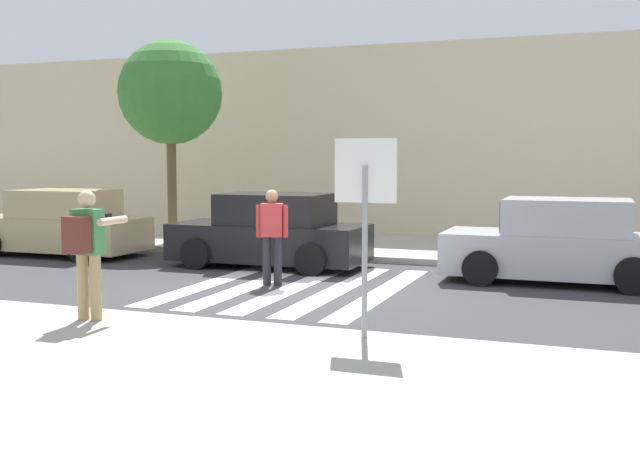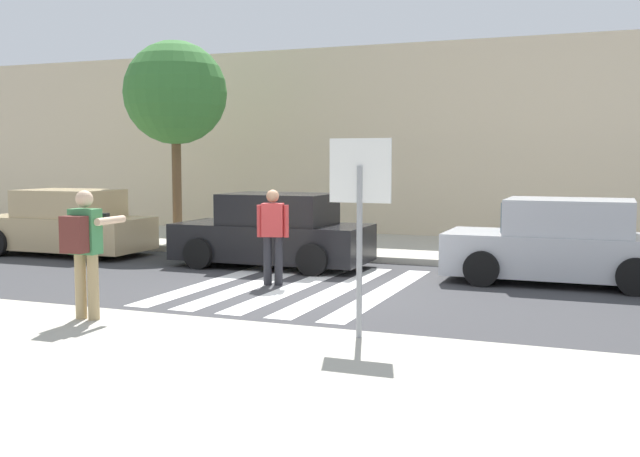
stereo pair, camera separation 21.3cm
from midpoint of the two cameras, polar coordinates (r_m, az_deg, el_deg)
name	(u,v)px [view 2 (the right image)]	position (r m, az deg, el deg)	size (l,w,h in m)	color
ground_plane	(292,289)	(13.20, -1.65, -4.59)	(120.00, 120.00, 0.00)	#38383A
sidewalk_near	(43,383)	(8.00, -19.64, -11.02)	(60.00, 6.00, 0.14)	#B2AD9E
sidewalk_far	(388,247)	(18.80, 5.52, -1.41)	(60.00, 4.80, 0.14)	#B2AD9E
building_facade_far	(429,144)	(22.94, 8.61, 6.41)	(56.00, 4.00, 5.45)	beige
crosswalk_stripe_0	(218,281)	(14.07, -7.36, -4.00)	(0.44, 5.20, 0.01)	silver
crosswalk_stripe_1	(257,284)	(13.70, -4.41, -4.22)	(0.44, 5.20, 0.01)	silver
crosswalk_stripe_2	(297,286)	(13.38, -1.32, -4.44)	(0.44, 5.20, 0.01)	silver
crosswalk_stripe_3	(339,289)	(13.10, 1.93, -4.66)	(0.44, 5.20, 0.01)	silver
crosswalk_stripe_4	(383,292)	(12.86, 5.30, -4.87)	(0.44, 5.20, 0.01)	silver
stop_sign	(360,194)	(8.86, 3.76, 2.67)	(0.76, 0.08, 2.38)	gray
photographer_with_backpack	(84,243)	(10.34, -16.95, -1.07)	(0.60, 0.85, 1.72)	tan
pedestrian_crossing	(273,231)	(13.46, -3.16, -0.22)	(0.56, 0.33, 1.72)	#232328
parked_car_tan	(66,224)	(18.66, -18.46, 0.31)	(4.10, 1.92, 1.55)	tan
parked_car_black	(274,233)	(15.76, -3.17, -0.31)	(4.10, 1.92, 1.55)	black
parked_car_silver	(562,244)	(14.36, 18.38, -1.13)	(4.10, 1.92, 1.55)	#B7BABF
street_tree_west	(175,93)	(19.78, -10.66, 10.08)	(2.64, 2.64, 5.14)	brown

